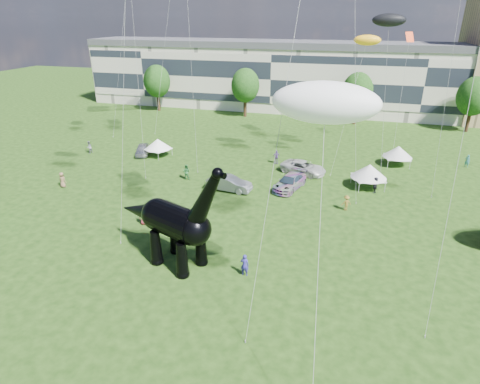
# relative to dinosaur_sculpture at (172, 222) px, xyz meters

# --- Properties ---
(ground) EXTENTS (220.00, 220.00, 0.00)m
(ground) POSITION_rel_dinosaur_sculpture_xyz_m (4.09, -4.50, -3.49)
(ground) COLOR #16330C
(ground) RESTS_ON ground
(terrace_row) EXTENTS (78.00, 11.00, 12.00)m
(terrace_row) POSITION_rel_dinosaur_sculpture_xyz_m (-3.91, 57.50, 2.51)
(terrace_row) COLOR beige
(terrace_row) RESTS_ON ground
(tree_far_left) EXTENTS (5.20, 5.20, 9.44)m
(tree_far_left) POSITION_rel_dinosaur_sculpture_xyz_m (-25.91, 48.50, 2.80)
(tree_far_left) COLOR #382314
(tree_far_left) RESTS_ON ground
(tree_mid_left) EXTENTS (5.20, 5.20, 9.44)m
(tree_mid_left) POSITION_rel_dinosaur_sculpture_xyz_m (-7.91, 48.50, 2.80)
(tree_mid_left) COLOR #382314
(tree_mid_left) RESTS_ON ground
(tree_mid_right) EXTENTS (5.20, 5.20, 9.44)m
(tree_mid_right) POSITION_rel_dinosaur_sculpture_xyz_m (12.09, 48.50, 2.80)
(tree_mid_right) COLOR #382314
(tree_mid_right) RESTS_ON ground
(tree_far_right) EXTENTS (5.20, 5.20, 9.44)m
(tree_far_right) POSITION_rel_dinosaur_sculpture_xyz_m (30.09, 48.50, 2.80)
(tree_far_right) COLOR #382314
(tree_far_right) RESTS_ON ground
(dinosaur_sculpture) EXTENTS (11.09, 5.61, 9.25)m
(dinosaur_sculpture) POSITION_rel_dinosaur_sculpture_xyz_m (0.00, 0.00, 0.00)
(dinosaur_sculpture) COLOR black
(dinosaur_sculpture) RESTS_ON ground
(car_silver) EXTENTS (3.15, 4.56, 1.44)m
(car_silver) POSITION_rel_dinosaur_sculpture_xyz_m (-15.39, 22.74, -2.77)
(car_silver) COLOR #B1B2B6
(car_silver) RESTS_ON ground
(car_grey) EXTENTS (5.10, 2.09, 1.64)m
(car_grey) POSITION_rel_dinosaur_sculpture_xyz_m (-0.12, 14.38, -2.67)
(car_grey) COLOR gray
(car_grey) RESTS_ON ground
(car_white) EXTENTS (6.04, 4.15, 1.53)m
(car_white) POSITION_rel_dinosaur_sculpture_xyz_m (6.96, 21.86, -2.72)
(car_white) COLOR silver
(car_white) RESTS_ON ground
(car_dark) EXTENTS (3.58, 5.84, 1.58)m
(car_dark) POSITION_rel_dinosaur_sculpture_xyz_m (6.18, 16.74, -2.70)
(car_dark) COLOR #595960
(car_dark) RESTS_ON ground
(gazebo_near) EXTENTS (4.93, 4.93, 2.71)m
(gazebo_near) POSITION_rel_dinosaur_sculpture_xyz_m (14.49, 19.61, -1.58)
(gazebo_near) COLOR silver
(gazebo_near) RESTS_ON ground
(gazebo_far) EXTENTS (4.16, 4.16, 2.54)m
(gazebo_far) POSITION_rel_dinosaur_sculpture_xyz_m (18.03, 28.20, -1.71)
(gazebo_far) COLOR silver
(gazebo_far) RESTS_ON ground
(gazebo_left) EXTENTS (4.44, 4.44, 2.43)m
(gazebo_left) POSITION_rel_dinosaur_sculpture_xyz_m (-12.97, 22.82, -1.79)
(gazebo_left) COLOR white
(gazebo_left) RESTS_ON ground
(visitors) EXTENTS (50.17, 43.94, 1.82)m
(visitors) POSITION_rel_dinosaur_sculpture_xyz_m (0.60, 12.65, -2.64)
(visitors) COLOR #317C3A
(visitors) RESTS_ON ground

